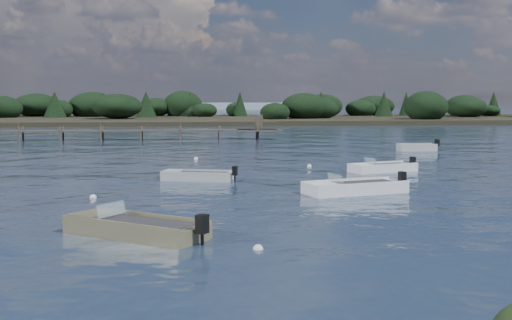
{
  "coord_description": "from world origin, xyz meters",
  "views": [
    {
      "loc": [
        -3.63,
        -23.04,
        4.65
      ],
      "look_at": [
        0.19,
        14.0,
        1.0
      ],
      "focal_mm": 45.0,
      "sensor_mm": 36.0,
      "label": 1
    }
  ],
  "objects": [
    {
      "name": "far_headland",
      "position": [
        25.0,
        100.0,
        1.96
      ],
      "size": [
        190.0,
        40.0,
        5.8
      ],
      "color": "black",
      "rests_on": "ground"
    },
    {
      "name": "jetty",
      "position": [
        -21.74,
        47.99,
        0.98
      ],
      "size": [
        64.5,
        3.2,
        3.4
      ],
      "color": "#463E33",
      "rests_on": "ground"
    },
    {
      "name": "buoy_c",
      "position": [
        -8.15,
        7.02,
        0.0
      ],
      "size": [
        0.32,
        0.32,
        0.32
      ],
      "primitive_type": "sphere",
      "color": "silver",
      "rests_on": "ground"
    },
    {
      "name": "dinghy_mid_white_b",
      "position": [
        8.36,
        15.87,
        0.15
      ],
      "size": [
        4.66,
        2.91,
        1.14
      ],
      "color": "white",
      "rests_on": "ground"
    },
    {
      "name": "dinghy_mid_grey",
      "position": [
        -3.25,
        12.85,
        0.14
      ],
      "size": [
        4.31,
        2.48,
        1.07
      ],
      "color": "#A1A5A8",
      "rests_on": "ground"
    },
    {
      "name": "buoy_a",
      "position": [
        -1.59,
        -3.85,
        0.0
      ],
      "size": [
        0.32,
        0.32,
        0.32
      ],
      "primitive_type": "sphere",
      "color": "silver",
      "rests_on": "ground"
    },
    {
      "name": "buoy_e",
      "position": [
        -3.21,
        25.25,
        0.0
      ],
      "size": [
        0.32,
        0.32,
        0.32
      ],
      "primitive_type": "sphere",
      "color": "silver",
      "rests_on": "ground"
    },
    {
      "name": "dinghy_mid_white_a",
      "position": [
        4.32,
        7.2,
        0.16
      ],
      "size": [
        5.45,
        3.17,
        1.25
      ],
      "color": "white",
      "rests_on": "ground"
    },
    {
      "name": "ground",
      "position": [
        0.0,
        60.0,
        0.0
      ],
      "size": [
        400.0,
        400.0,
        0.0
      ],
      "primitive_type": "plane",
      "color": "#172336",
      "rests_on": "ground"
    },
    {
      "name": "tender_far_grey_b",
      "position": [
        16.01,
        30.83,
        0.18
      ],
      "size": [
        3.7,
        1.48,
        1.26
      ],
      "color": "#A1A5A8",
      "rests_on": "ground"
    },
    {
      "name": "buoy_extra_a",
      "position": [
        4.35,
        19.31,
        0.0
      ],
      "size": [
        0.32,
        0.32,
        0.32
      ],
      "primitive_type": "sphere",
      "color": "silver",
      "rests_on": "ground"
    },
    {
      "name": "dinghy_near_olive",
      "position": [
        -5.49,
        -1.5,
        0.17
      ],
      "size": [
        5.09,
        4.41,
        1.31
      ],
      "color": "#726B4C",
      "rests_on": "ground"
    }
  ]
}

